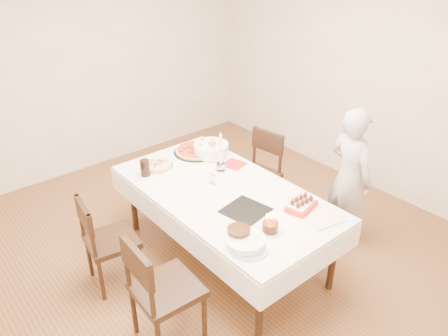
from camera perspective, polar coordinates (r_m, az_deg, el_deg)
floor at (r=4.46m, az=-0.57°, el=-10.57°), size 5.00×5.00×0.00m
wall_back at (r=5.81m, az=-16.92°, el=12.76°), size 4.50×0.04×2.70m
wall_right at (r=5.39m, az=18.54°, el=11.33°), size 0.04×5.00×2.70m
dining_table at (r=4.16m, az=-0.00°, el=-7.40°), size 1.71×2.38×0.75m
chair_right_savory at (r=4.76m, az=4.08°, el=-1.03°), size 0.54×0.54×0.95m
chair_left_savory at (r=3.97m, az=-14.46°, el=-9.15°), size 0.52×0.52×0.89m
chair_left_dessert at (r=3.37m, az=-7.50°, el=-15.44°), size 0.53×0.53×0.98m
person at (r=4.41m, az=16.07°, el=-1.15°), size 0.42×0.57×1.42m
pizza_white at (r=4.38m, az=-8.79°, el=0.37°), size 0.40×0.40×0.04m
pizza_pepperoni at (r=4.63m, az=-3.63°, el=2.31°), size 0.59×0.59×0.04m
red_placemat at (r=4.39m, az=1.31°, el=0.48°), size 0.25×0.25×0.01m
pasta_bowl at (r=4.55m, az=-1.71°, el=2.49°), size 0.48×0.48×0.12m
taper_candle at (r=4.19m, az=-0.43°, el=2.12°), size 0.11×0.11×0.40m
shaker_pair at (r=4.03m, az=-1.33°, el=-1.56°), size 0.08×0.08×0.09m
cola_glass at (r=4.22m, az=-10.29°, el=0.02°), size 0.12×0.12×0.16m
layer_cake at (r=3.35m, az=1.94°, el=-8.54°), size 0.28×0.28×0.09m
cake_board at (r=3.69m, az=2.84°, el=-5.60°), size 0.40×0.40×0.01m
birthday_cake at (r=3.42m, az=6.07°, el=-7.13°), size 0.16×0.16×0.14m
strawberry_box at (r=3.75m, az=10.05°, el=-4.77°), size 0.31×0.24×0.07m
box_lid at (r=3.66m, az=12.98°, el=-6.64°), size 0.33×0.25×0.02m
plate_stack at (r=3.30m, az=2.83°, el=-9.56°), size 0.39×0.39×0.06m
china_plate at (r=3.28m, az=3.26°, el=-10.36°), size 0.39×0.39×0.01m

